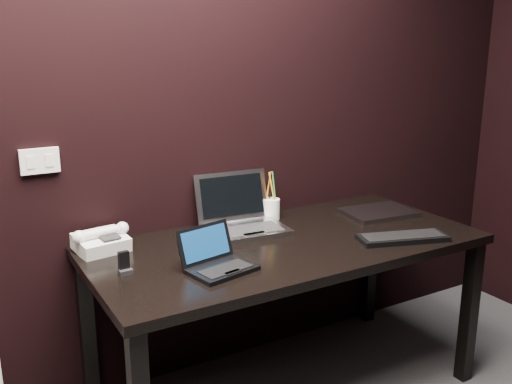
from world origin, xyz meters
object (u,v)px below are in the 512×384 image
silver_laptop (242,221)px  closed_laptop (378,212)px  desk_phone (101,241)px  pen_cup (271,208)px  ext_keyboard (403,238)px  netbook (217,262)px  mobile_phone (124,265)px  desk (286,257)px

silver_laptop → closed_laptop: size_ratio=1.07×
desk_phone → pen_cup: bearing=1.1°
ext_keyboard → desk_phone: desk_phone is taller
netbook → desk_phone: bearing=128.1°
mobile_phone → pen_cup: (0.82, 0.29, 0.02)m
desk_phone → mobile_phone: desk_phone is taller
closed_laptop → pen_cup: pen_cup is taller
ext_keyboard → closed_laptop: 0.38m
silver_laptop → pen_cup: silver_laptop is taller
desk → netbook: bearing=-161.2°
silver_laptop → pen_cup: (0.20, 0.08, 0.01)m
desk → desk_phone: bearing=159.1°
desk → ext_keyboard: bearing=-29.4°
silver_laptop → closed_laptop: (0.70, -0.13, -0.04)m
silver_laptop → ext_keyboard: (0.54, -0.47, -0.03)m
ext_keyboard → desk_phone: size_ratio=1.68×
netbook → mobile_phone: 0.35m
silver_laptop → desk_phone: size_ratio=1.57×
desk → netbook: netbook is taller
ext_keyboard → desk_phone: bearing=155.7°
silver_laptop → closed_laptop: bearing=-10.4°
ext_keyboard → netbook: bearing=172.5°
desk → netbook: 0.44m
desk_phone → netbook: bearing=-51.9°
netbook → silver_laptop: size_ratio=0.73×
desk → silver_laptop: size_ratio=4.42×
desk → silver_laptop: silver_laptop is taller
netbook → closed_laptop: (1.01, 0.23, -0.02)m
netbook → pen_cup: pen_cup is taller
desk → ext_keyboard: ext_keyboard is taller
netbook → closed_laptop: bearing=12.7°
desk_phone → pen_cup: pen_cup is taller
desk → pen_cup: (0.10, 0.30, 0.13)m
desk → desk_phone: (-0.73, 0.28, 0.12)m
desk → closed_laptop: closed_laptop is taller
silver_laptop → mobile_phone: 0.65m
closed_laptop → mobile_phone: size_ratio=4.25×
netbook → silver_laptop: bearing=49.7°
mobile_phone → pen_cup: pen_cup is taller
closed_laptop → desk: bearing=-171.5°
ext_keyboard → closed_laptop: ext_keyboard is taller
silver_laptop → desk: bearing=-65.3°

